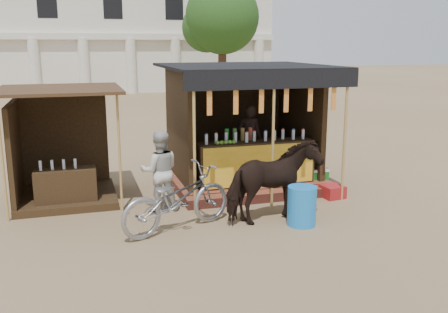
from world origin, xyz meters
TOP-DOWN VIEW (x-y plane):
  - ground at (0.00, 0.00)m, footprint 120.00×120.00m
  - main_stall at (1.01, 3.36)m, footprint 3.60×3.61m
  - secondary_stall at (-3.17, 3.24)m, footprint 2.40×2.40m
  - cow at (0.69, 0.74)m, footprint 1.94×1.26m
  - motorbike at (-1.10, 0.81)m, footprint 2.32×1.52m
  - bystander at (-1.20, 2.00)m, footprint 0.82×0.67m
  - blue_barrel at (1.12, 0.41)m, footprint 0.70×0.70m
  - red_crate at (2.48, 1.74)m, footprint 0.49×0.49m
  - cooler at (2.45, 2.60)m, footprint 0.69×0.51m
  - background_building at (-2.00, 29.94)m, footprint 26.00×7.45m
  - tree at (5.81, 22.14)m, footprint 4.50×4.40m

SIDE VIEW (x-z plane):
  - ground at x=0.00m, z-range 0.00..0.00m
  - red_crate at x=2.48m, z-range 0.00..0.27m
  - cooler at x=2.45m, z-range 0.00..0.46m
  - blue_barrel at x=1.12m, z-range 0.00..0.73m
  - motorbike at x=-1.10m, z-range 0.00..1.15m
  - cow at x=0.69m, z-range 0.00..1.51m
  - bystander at x=-1.20m, z-range 0.00..1.60m
  - secondary_stall at x=-3.17m, z-range -0.34..2.04m
  - main_stall at x=1.01m, z-range -0.37..2.41m
  - background_building at x=-2.00m, z-range -0.11..8.07m
  - tree at x=5.81m, z-range 1.13..8.13m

